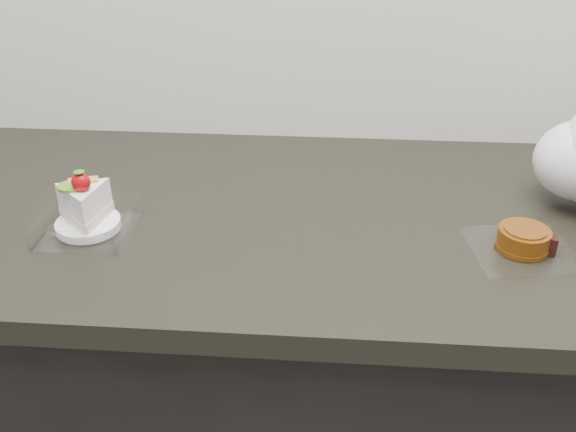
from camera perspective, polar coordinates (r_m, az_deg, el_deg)
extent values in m
cube|color=black|center=(1.36, 4.05, -17.04)|extent=(2.00, 0.60, 0.86)
cube|color=black|center=(1.08, 4.89, -0.47)|extent=(2.04, 0.64, 0.04)
cube|color=white|center=(1.06, -17.26, -1.13)|extent=(0.14, 0.14, 0.00)
cylinder|color=white|center=(1.05, -17.33, -0.73)|extent=(0.10, 0.10, 0.01)
ellipsoid|color=#AE0B0B|center=(1.01, -17.93, 2.84)|extent=(0.03, 0.02, 0.03)
cone|color=#2D7223|center=(1.00, -18.06, 3.58)|extent=(0.02, 0.02, 0.01)
cylinder|color=olive|center=(1.02, -18.83, 2.49)|extent=(0.04, 0.04, 0.00)
cube|color=orange|center=(1.04, -17.77, 3.03)|extent=(0.05, 0.03, 0.00)
cube|color=white|center=(1.03, 20.03, -2.74)|extent=(0.17, 0.17, 0.00)
cylinder|color=brown|center=(1.02, 20.19, -1.94)|extent=(0.10, 0.10, 0.03)
cylinder|color=brown|center=(1.02, 20.07, -2.53)|extent=(0.10, 0.10, 0.01)
cylinder|color=brown|center=(1.01, 20.36, -1.09)|extent=(0.08, 0.08, 0.00)
cube|color=black|center=(1.02, 22.18, -2.38)|extent=(0.02, 0.02, 0.03)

